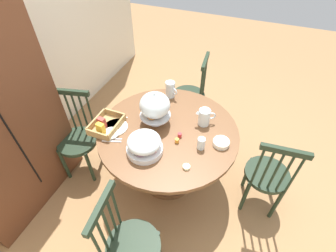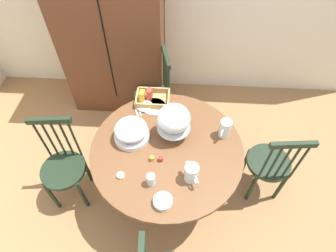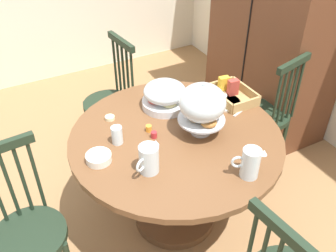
% 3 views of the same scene
% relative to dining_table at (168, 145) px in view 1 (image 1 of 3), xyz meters
% --- Properties ---
extents(ground_plane, '(10.00, 10.00, 0.00)m').
position_rel_dining_table_xyz_m(ground_plane, '(-0.03, -0.18, -0.54)').
color(ground_plane, '#997047').
extents(dining_table, '(1.27, 1.27, 0.74)m').
position_rel_dining_table_xyz_m(dining_table, '(0.00, 0.00, 0.00)').
color(dining_table, brown).
rests_on(dining_table, ground_plane).
extents(windsor_chair_near_window, '(0.40, 0.40, 0.97)m').
position_rel_dining_table_xyz_m(windsor_chair_near_window, '(0.05, -0.94, -0.09)').
color(windsor_chair_near_window, '#1E2D1E').
rests_on(windsor_chair_near_window, ground_plane).
extents(windsor_chair_by_cabinet, '(0.40, 0.40, 0.97)m').
position_rel_dining_table_xyz_m(windsor_chair_by_cabinet, '(0.93, 0.07, -0.09)').
color(windsor_chair_by_cabinet, '#1E2D1E').
rests_on(windsor_chair_by_cabinet, ground_plane).
extents(windsor_chair_facing_door, '(0.42, 0.42, 0.97)m').
position_rel_dining_table_xyz_m(windsor_chair_facing_door, '(-0.20, 0.92, -0.09)').
color(windsor_chair_facing_door, '#1E2D1E').
rests_on(windsor_chair_facing_door, ground_plane).
extents(windsor_chair_far_side, '(0.40, 0.40, 0.97)m').
position_rel_dining_table_xyz_m(windsor_chair_far_side, '(-0.93, -0.08, -0.09)').
color(windsor_chair_far_side, '#1E2D1E').
rests_on(windsor_chair_far_side, ground_plane).
extents(pastry_stand_with_dome, '(0.28, 0.28, 0.34)m').
position_rel_dining_table_xyz_m(pastry_stand_with_dome, '(0.05, 0.14, 0.40)').
color(pastry_stand_with_dome, silver).
rests_on(pastry_stand_with_dome, dining_table).
extents(fruit_platter_covered, '(0.30, 0.30, 0.18)m').
position_rel_dining_table_xyz_m(fruit_platter_covered, '(-0.30, 0.09, 0.28)').
color(fruit_platter_covered, silver).
rests_on(fruit_platter_covered, dining_table).
extents(orange_juice_pitcher, '(0.10, 0.17, 0.17)m').
position_rel_dining_table_xyz_m(orange_juice_pitcher, '(0.48, 0.16, 0.28)').
color(orange_juice_pitcher, silver).
rests_on(orange_juice_pitcher, dining_table).
extents(milk_pitcher, '(0.11, 0.18, 0.16)m').
position_rel_dining_table_xyz_m(milk_pitcher, '(0.20, -0.27, 0.27)').
color(milk_pitcher, silver).
rests_on(milk_pitcher, dining_table).
extents(cereal_basket, '(0.32, 0.24, 0.12)m').
position_rel_dining_table_xyz_m(cereal_basket, '(-0.18, 0.53, 0.23)').
color(cereal_basket, tan).
rests_on(cereal_basket, dining_table).
extents(china_plate_large, '(0.22, 0.22, 0.01)m').
position_rel_dining_table_xyz_m(china_plate_large, '(-0.15, 0.45, 0.20)').
color(china_plate_large, white).
rests_on(china_plate_large, dining_table).
extents(china_plate_small, '(0.15, 0.15, 0.01)m').
position_rel_dining_table_xyz_m(china_plate_small, '(-0.24, 0.45, 0.22)').
color(china_plate_small, white).
rests_on(china_plate_small, china_plate_large).
extents(cereal_bowl, '(0.14, 0.14, 0.04)m').
position_rel_dining_table_xyz_m(cereal_bowl, '(0.00, -0.48, 0.22)').
color(cereal_bowl, white).
rests_on(cereal_bowl, dining_table).
extents(drinking_glass, '(0.06, 0.06, 0.11)m').
position_rel_dining_table_xyz_m(drinking_glass, '(-0.10, -0.33, 0.25)').
color(drinking_glass, silver).
rests_on(drinking_glass, dining_table).
extents(butter_dish, '(0.06, 0.06, 0.02)m').
position_rel_dining_table_xyz_m(butter_dish, '(-0.34, -0.29, 0.21)').
color(butter_dish, beige).
rests_on(butter_dish, dining_table).
extents(jam_jar_strawberry, '(0.04, 0.04, 0.04)m').
position_rel_dining_table_xyz_m(jam_jar_strawberry, '(-0.04, -0.13, 0.22)').
color(jam_jar_strawberry, '#B7282D').
rests_on(jam_jar_strawberry, dining_table).
extents(jam_jar_apricot, '(0.04, 0.04, 0.04)m').
position_rel_dining_table_xyz_m(jam_jar_apricot, '(-0.11, -0.13, 0.22)').
color(jam_jar_apricot, orange).
rests_on(jam_jar_apricot, dining_table).
extents(table_knife, '(0.07, 0.17, 0.01)m').
position_rel_dining_table_xyz_m(table_knife, '(-0.28, 0.41, 0.20)').
color(table_knife, silver).
rests_on(table_knife, dining_table).
extents(dinner_fork, '(0.07, 0.17, 0.01)m').
position_rel_dining_table_xyz_m(dinner_fork, '(-0.31, 0.40, 0.20)').
color(dinner_fork, silver).
rests_on(dinner_fork, dining_table).
extents(soup_spoon, '(0.07, 0.17, 0.01)m').
position_rel_dining_table_xyz_m(soup_spoon, '(-0.02, 0.50, 0.20)').
color(soup_spoon, silver).
rests_on(soup_spoon, dining_table).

